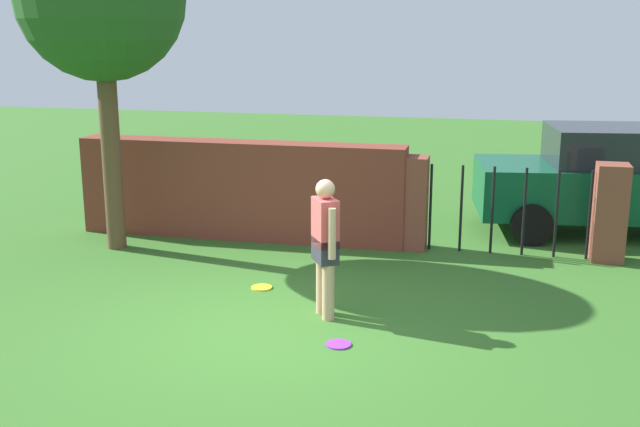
{
  "coord_description": "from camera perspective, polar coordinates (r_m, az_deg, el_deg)",
  "views": [
    {
      "loc": [
        2.36,
        -7.69,
        3.33
      ],
      "look_at": [
        0.26,
        1.46,
        1.0
      ],
      "focal_mm": 43.52,
      "sensor_mm": 36.0,
      "label": 1
    }
  ],
  "objects": [
    {
      "name": "car",
      "position": [
        13.24,
        20.65,
        2.3
      ],
      "size": [
        4.39,
        2.35,
        1.72
      ],
      "rotation": [
        0.0,
        0.0,
        3.27
      ],
      "color": "#0C4C2D",
      "rests_on": "ground"
    },
    {
      "name": "ground_plane",
      "position": [
        8.7,
        -3.87,
        -8.58
      ],
      "size": [
        40.0,
        40.0,
        0.0
      ],
      "primitive_type": "plane",
      "color": "#336623"
    },
    {
      "name": "fence_gate",
      "position": [
        11.58,
        13.69,
        0.41
      ],
      "size": [
        3.23,
        0.44,
        1.4
      ],
      "color": "brown",
      "rests_on": "ground"
    },
    {
      "name": "brick_wall",
      "position": [
        12.19,
        -5.85,
        1.73
      ],
      "size": [
        5.18,
        0.5,
        1.53
      ],
      "primitive_type": "cube",
      "color": "brown",
      "rests_on": "ground"
    },
    {
      "name": "frisbee_yellow",
      "position": [
        10.02,
        -4.31,
        -5.44
      ],
      "size": [
        0.27,
        0.27,
        0.02
      ],
      "primitive_type": "cylinder",
      "color": "yellow",
      "rests_on": "ground"
    },
    {
      "name": "frisbee_purple",
      "position": [
        8.31,
        1.37,
        -9.59
      ],
      "size": [
        0.27,
        0.27,
        0.02
      ],
      "primitive_type": "cylinder",
      "color": "purple",
      "rests_on": "ground"
    },
    {
      "name": "person",
      "position": [
        8.8,
        0.39,
        -2.09
      ],
      "size": [
        0.38,
        0.47,
        1.62
      ],
      "rotation": [
        0.0,
        0.0,
        2.13
      ],
      "color": "tan",
      "rests_on": "ground"
    }
  ]
}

